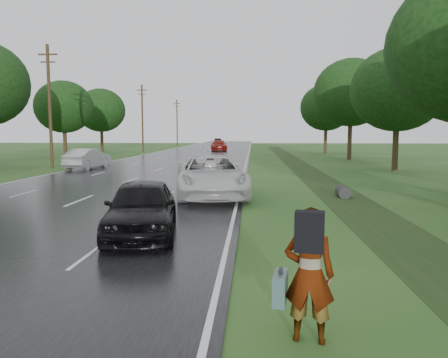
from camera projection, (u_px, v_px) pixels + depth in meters
name	position (u px, v px, depth m)	size (l,w,h in m)	color
road	(195.00, 155.00, 55.36)	(14.00, 180.00, 0.04)	black
edge_stripe_east	(248.00, 155.00, 54.91)	(0.12, 180.00, 0.01)	silver
edge_stripe_west	(142.00, 155.00, 55.80)	(0.12, 180.00, 0.01)	silver
center_line	(195.00, 155.00, 55.36)	(0.12, 180.00, 0.01)	silver
drainage_ditch	(316.00, 177.00, 28.51)	(2.20, 120.00, 0.56)	#1A3113
utility_pole_mid	(50.00, 105.00, 35.57)	(1.60, 0.26, 10.00)	#342815
utility_pole_far	(142.00, 117.00, 65.33)	(1.60, 0.26, 10.00)	#342815
utility_pole_distant	(177.00, 122.00, 95.10)	(1.60, 0.26, 10.00)	#342815
tree_east_c	(398.00, 90.00, 32.67)	(7.00, 7.00, 9.29)	#342815
tree_east_d	(351.00, 93.00, 46.48)	(8.00, 8.00, 10.76)	#342815
tree_east_f	(326.00, 107.00, 60.47)	(7.20, 7.20, 9.62)	#342815
tree_west_d	(64.00, 107.00, 49.72)	(6.60, 6.60, 8.80)	#342815
tree_west_f	(101.00, 110.00, 63.62)	(7.00, 7.00, 9.29)	#342815
pedestrian	(307.00, 273.00, 6.09)	(0.91, 0.87, 1.93)	#A5998C
white_pickup	(211.00, 176.00, 19.88)	(3.07, 6.67, 1.85)	silver
dark_sedan	(142.00, 207.00, 12.33)	(1.88, 4.67, 1.59)	black
silver_sedan	(88.00, 159.00, 34.88)	(1.72, 4.94, 1.63)	#9B9FA4
far_car_red	(219.00, 146.00, 68.48)	(2.34, 5.75, 1.67)	maroon
far_car_dark	(218.00, 141.00, 104.56)	(1.54, 4.43, 1.46)	black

